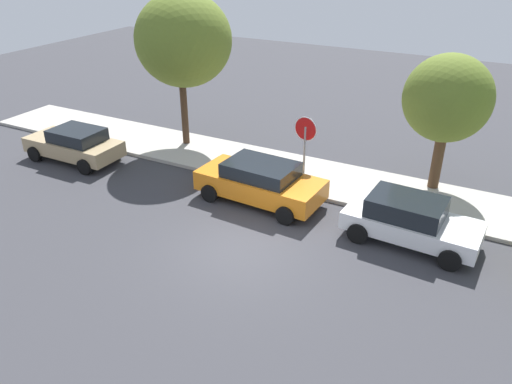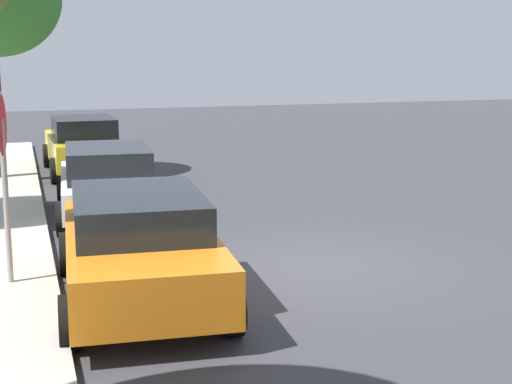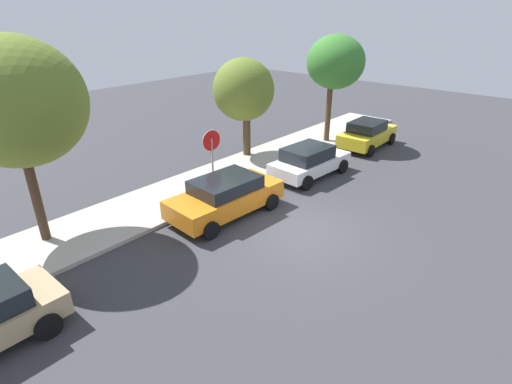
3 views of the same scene
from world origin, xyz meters
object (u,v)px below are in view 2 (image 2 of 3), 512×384
Objects in this scene: stop_sign at (3,154)px; parked_car_white at (108,181)px; parked_car_orange at (139,245)px; parked_car_yellow at (84,145)px.

parked_car_white is (4.26, -1.84, -1.19)m from stop_sign.
stop_sign is 0.68× the size of parked_car_white.
stop_sign is at bearing 156.67° from parked_car_white.
parked_car_orange is 1.11× the size of parked_car_yellow.
parked_car_yellow is (5.59, -0.02, 0.02)m from parked_car_white.
parked_car_yellow reaches higher than parked_car_white.
parked_car_white is at bearing 179.83° from parked_car_yellow.
parked_car_orange is (-0.93, -1.66, -1.16)m from stop_sign.
parked_car_yellow is (9.85, -1.85, -1.17)m from stop_sign.
stop_sign reaches higher than parked_car_orange.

